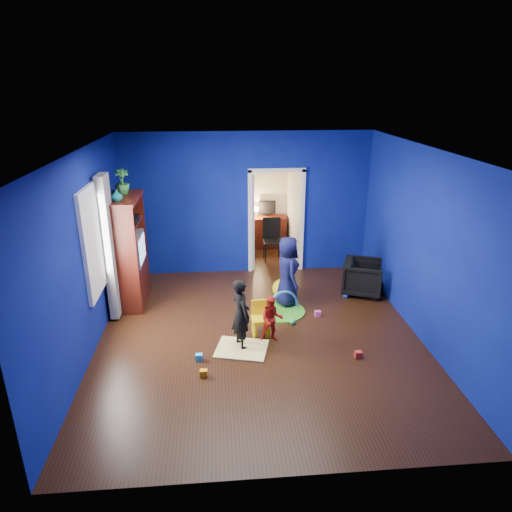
{
  "coord_description": "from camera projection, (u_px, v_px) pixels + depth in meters",
  "views": [
    {
      "loc": [
        -0.6,
        -6.25,
        3.76
      ],
      "look_at": [
        -0.02,
        0.4,
        1.22
      ],
      "focal_mm": 32.0,
      "sensor_mm": 36.0,
      "label": 1
    }
  ],
  "objects": [
    {
      "name": "alcove",
      "position": [
        271.0,
        203.0,
        10.19
      ],
      "size": [
        1.0,
        1.75,
        2.5
      ],
      "primitive_type": null,
      "color": "silver",
      "rests_on": "floor"
    },
    {
      "name": "vase",
      "position": [
        117.0,
        195.0,
        7.38
      ],
      "size": [
        0.24,
        0.24,
        0.19
      ],
      "primitive_type": "imported",
      "rotation": [
        0.0,
        0.0,
        0.35
      ],
      "color": "#0D556D",
      "rests_on": "tv_armoire"
    },
    {
      "name": "armchair",
      "position": [
        363.0,
        277.0,
        8.6
      ],
      "size": [
        0.92,
        0.91,
        0.65
      ],
      "primitive_type": "imported",
      "rotation": [
        0.0,
        0.0,
        1.21
      ],
      "color": "black",
      "rests_on": "floor"
    },
    {
      "name": "study_desk",
      "position": [
        268.0,
        231.0,
        11.09
      ],
      "size": [
        0.88,
        0.44,
        0.75
      ],
      "primitive_type": "cube",
      "color": "#3D140A",
      "rests_on": "floor"
    },
    {
      "name": "wall_front",
      "position": [
        288.0,
        355.0,
        4.13
      ],
      "size": [
        5.0,
        0.02,
        2.9
      ],
      "primitive_type": "cube",
      "color": "navy",
      "rests_on": "floor"
    },
    {
      "name": "yellow_blanket",
      "position": [
        242.0,
        349.0,
        6.86
      ],
      "size": [
        0.87,
        0.77,
        0.03
      ],
      "primitive_type": "cube",
      "rotation": [
        0.0,
        0.0,
        -0.25
      ],
      "color": "#F2E07A",
      "rests_on": "floor"
    },
    {
      "name": "floor",
      "position": [
        259.0,
        337.0,
        7.21
      ],
      "size": [
        5.0,
        5.5,
        0.01
      ],
      "primitive_type": "cube",
      "color": "black",
      "rests_on": "ground"
    },
    {
      "name": "potted_plant",
      "position": [
        122.0,
        182.0,
        7.82
      ],
      "size": [
        0.3,
        0.3,
        0.43
      ],
      "primitive_type": "imported",
      "rotation": [
        0.0,
        0.0,
        0.3
      ],
      "color": "#338C38",
      "rests_on": "tv_armoire"
    },
    {
      "name": "doorway",
      "position": [
        276.0,
        223.0,
        9.45
      ],
      "size": [
        1.16,
        0.1,
        2.1
      ],
      "primitive_type": "cube",
      "color": "white",
      "rests_on": "floor"
    },
    {
      "name": "ceiling",
      "position": [
        260.0,
        151.0,
        6.18
      ],
      "size": [
        5.0,
        5.5,
        0.01
      ],
      "primitive_type": "cube",
      "color": "white",
      "rests_on": "wall_back"
    },
    {
      "name": "toy_arch",
      "position": [
        281.0,
        311.0,
        8.0
      ],
      "size": [
        0.68,
        0.4,
        0.75
      ],
      "primitive_type": "torus",
      "rotation": [
        1.57,
        0.0,
        0.5
      ],
      "color": "#3F8CD8",
      "rests_on": "floor"
    },
    {
      "name": "desk_lamp",
      "position": [
        256.0,
        209.0,
        10.93
      ],
      "size": [
        0.14,
        0.14,
        0.14
      ],
      "primitive_type": "sphere",
      "color": "#FFD88C",
      "rests_on": "study_desk"
    },
    {
      "name": "kid_chair",
      "position": [
        261.0,
        320.0,
        7.2
      ],
      "size": [
        0.3,
        0.3,
        0.5
      ],
      "primitive_type": "cube",
      "rotation": [
        0.0,
        0.0,
        0.06
      ],
      "color": "yellow",
      "rests_on": "floor"
    },
    {
      "name": "toy_3",
      "position": [
        292.0,
        321.0,
        7.57
      ],
      "size": [
        0.11,
        0.11,
        0.11
      ],
      "primitive_type": "sphere",
      "color": "green",
      "rests_on": "floor"
    },
    {
      "name": "window_left",
      "position": [
        91.0,
        242.0,
        6.78
      ],
      "size": [
        0.03,
        0.95,
        1.55
      ],
      "primitive_type": "cube",
      "color": "white",
      "rests_on": "wall_left"
    },
    {
      "name": "tv_armoire",
      "position": [
        127.0,
        251.0,
        8.04
      ],
      "size": [
        0.58,
        1.14,
        1.96
      ],
      "primitive_type": "cube",
      "color": "#3C0E0A",
      "rests_on": "floor"
    },
    {
      "name": "crt_tv",
      "position": [
        129.0,
        249.0,
        8.03
      ],
      "size": [
        0.46,
        0.7,
        0.54
      ],
      "primitive_type": "cube",
      "color": "silver",
      "rests_on": "tv_armoire"
    },
    {
      "name": "play_mat",
      "position": [
        281.0,
        311.0,
        8.0
      ],
      "size": [
        0.84,
        0.84,
        0.02
      ],
      "primitive_type": "cylinder",
      "color": "green",
      "rests_on": "floor"
    },
    {
      "name": "child_navy",
      "position": [
        287.0,
        271.0,
        8.06
      ],
      "size": [
        0.51,
        0.69,
        1.28
      ],
      "primitive_type": "imported",
      "rotation": [
        0.0,
        0.0,
        1.75
      ],
      "color": "#0F1239",
      "rests_on": "floor"
    },
    {
      "name": "child_black",
      "position": [
        241.0,
        314.0,
        6.76
      ],
      "size": [
        0.4,
        0.48,
        1.11
      ],
      "primitive_type": "imported",
      "rotation": [
        0.0,
        0.0,
        1.97
      ],
      "color": "black",
      "rests_on": "floor"
    },
    {
      "name": "toy_4",
      "position": [
        318.0,
        314.0,
        7.83
      ],
      "size": [
        0.1,
        0.08,
        0.1
      ],
      "primitive_type": "cube",
      "color": "#C74A97",
      "rests_on": "floor"
    },
    {
      "name": "toy_1",
      "position": [
        346.0,
        295.0,
        8.51
      ],
      "size": [
        0.11,
        0.11,
        0.11
      ],
      "primitive_type": "sphere",
      "color": "blue",
      "rests_on": "floor"
    },
    {
      "name": "wall_left",
      "position": [
        85.0,
        256.0,
        6.49
      ],
      "size": [
        0.02,
        5.5,
        2.9
      ],
      "primitive_type": "cube",
      "color": "navy",
      "rests_on": "floor"
    },
    {
      "name": "toy_0",
      "position": [
        358.0,
        354.0,
        6.65
      ],
      "size": [
        0.1,
        0.08,
        0.1
      ],
      "primitive_type": "cube",
      "color": "red",
      "rests_on": "floor"
    },
    {
      "name": "toddler_red",
      "position": [
        272.0,
        319.0,
        6.98
      ],
      "size": [
        0.37,
        0.29,
        0.74
      ],
      "primitive_type": "imported",
      "rotation": [
        0.0,
        0.0,
        -0.02
      ],
      "color": "red",
      "rests_on": "floor"
    },
    {
      "name": "folding_chair",
      "position": [
        272.0,
        241.0,
        10.17
      ],
      "size": [
        0.4,
        0.4,
        0.92
      ],
      "primitive_type": "cube",
      "color": "black",
      "rests_on": "floor"
    },
    {
      "name": "hopper_ball",
      "position": [
        282.0,
        289.0,
        8.45
      ],
      "size": [
        0.37,
        0.37,
        0.37
      ],
      "primitive_type": "sphere",
      "color": "yellow",
      "rests_on": "floor"
    },
    {
      "name": "curtain",
      "position": [
        110.0,
        248.0,
        7.41
      ],
      "size": [
        0.14,
        0.42,
        2.4
      ],
      "primitive_type": "cube",
      "color": "slate",
      "rests_on": "floor"
    },
    {
      "name": "wall_back",
      "position": [
        247.0,
        204.0,
        9.25
      ],
      "size": [
        5.0,
        0.02,
        2.9
      ],
      "primitive_type": "cube",
      "color": "navy",
      "rests_on": "floor"
    },
    {
      "name": "toy_2",
      "position": [
        204.0,
        373.0,
        6.23
      ],
      "size": [
        0.1,
        0.08,
        0.1
      ],
      "primitive_type": "cube",
      "color": "#FF9A0D",
      "rests_on": "floor"
    },
    {
      "name": "toy_5",
      "position": [
        199.0,
        357.0,
        6.59
      ],
      "size": [
        0.1,
        0.08,
        0.1
      ],
      "primitive_type": "cube",
      "color": "#29B6EB",
      "rests_on": "floor"
    },
    {
      "name": "desk_monitor",
      "position": [
        267.0,
        207.0,
        11.0
      ],
      "size": [
        0.4,
        0.05,
        0.32
      ],
      "primitive_type": "cube",
      "color": "black",
      "rests_on": "study_desk"
    },
    {
      "name": "book_shelf",
      "position": [
        268.0,
        163.0,
        10.61
      ],
      "size": [
        0.88,
        0.24,
        0.04
      ],
      "primitive_type": "cube",
      "color": "white",
      "rests_on": "study_desk"
    },
    {
      "name": "wall_right",
      "position": [
        424.0,
        246.0,
        6.9
      ],
      "size": [
        0.02,
        5.5,
        2.9
      ],
      "primitive_type": "cube",
      "color": "navy",
      "rests_on": "floor"
    }
  ]
}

